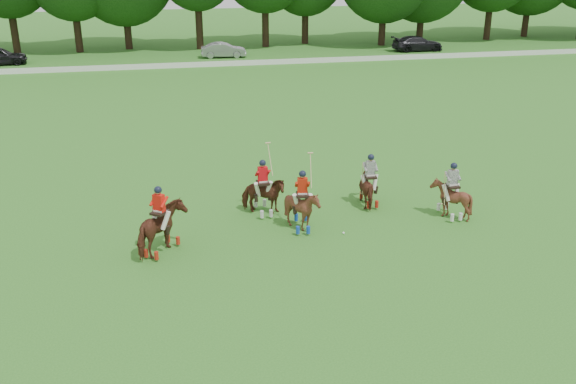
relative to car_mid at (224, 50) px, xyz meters
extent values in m
plane|color=#2B6B1E|center=(-1.70, -42.50, -0.68)|extent=(180.00, 180.00, 0.00)
cylinder|color=black|center=(-19.13, 6.42, 1.81)|extent=(0.70, 0.70, 4.98)
cylinder|color=black|center=(-13.33, 5.99, 1.65)|extent=(0.70, 0.70, 4.64)
cylinder|color=black|center=(-8.69, 7.02, 1.48)|extent=(0.70, 0.70, 4.31)
cylinder|color=black|center=(-1.73, 5.50, 1.94)|extent=(0.70, 0.70, 5.24)
cylinder|color=black|center=(4.93, 5.74, 1.92)|extent=(0.70, 0.70, 5.19)
cylinder|color=black|center=(9.36, 7.12, 1.57)|extent=(0.70, 0.70, 4.48)
cylinder|color=black|center=(16.84, 4.32, 1.43)|extent=(0.70, 0.70, 4.21)
cylinder|color=black|center=(21.55, 5.67, 1.36)|extent=(0.70, 0.70, 4.07)
cylinder|color=black|center=(29.46, 5.88, 1.72)|extent=(0.70, 0.70, 4.79)
cylinder|color=black|center=(34.90, 7.42, 1.55)|extent=(0.70, 0.70, 4.44)
cube|color=white|center=(-1.70, -4.50, -0.46)|extent=(120.00, 0.10, 0.44)
imported|color=gray|center=(0.00, 0.00, 0.00)|extent=(4.19, 1.72, 1.35)
imported|color=black|center=(19.01, 0.00, 0.04)|extent=(4.98, 2.08, 1.44)
imported|color=#482013|center=(-6.48, -39.52, 0.19)|extent=(1.97, 2.20, 1.73)
cube|color=black|center=(-6.48, -39.52, 0.83)|extent=(0.69, 0.71, 0.08)
cylinder|color=tan|center=(-6.72, -39.34, 0.75)|extent=(0.15, 0.19, 1.29)
imported|color=#482013|center=(-2.53, -36.88, 0.07)|extent=(1.56, 1.36, 1.50)
cube|color=black|center=(-2.53, -36.88, 0.62)|extent=(0.47, 0.59, 0.08)
cylinder|color=tan|center=(-2.23, -36.86, 1.54)|extent=(0.08, 0.77, 1.08)
imported|color=#482013|center=(-1.36, -38.58, 0.11)|extent=(1.49, 1.62, 1.58)
cube|color=black|center=(-1.36, -38.58, 0.69)|extent=(0.53, 0.62, 0.08)
cylinder|color=tan|center=(-1.07, -38.63, 1.61)|extent=(0.16, 0.76, 1.08)
imported|color=#482013|center=(1.81, -36.83, 0.03)|extent=(0.82, 1.70, 1.42)
cube|color=black|center=(1.81, -36.83, 0.55)|extent=(0.46, 0.57, 0.08)
cylinder|color=tan|center=(1.51, -36.82, 0.47)|extent=(0.04, 0.21, 1.29)
imported|color=#482013|center=(4.47, -38.64, 0.07)|extent=(1.28, 1.42, 1.48)
cube|color=black|center=(4.47, -38.64, 0.61)|extent=(0.47, 0.59, 0.08)
cylinder|color=tan|center=(4.17, -38.66, 0.53)|extent=(0.04, 0.21, 1.29)
sphere|color=white|center=(0.02, -39.34, -0.63)|extent=(0.09, 0.09, 0.09)
camera|label=1|loc=(-6.26, -59.72, 9.25)|focal=40.00mm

